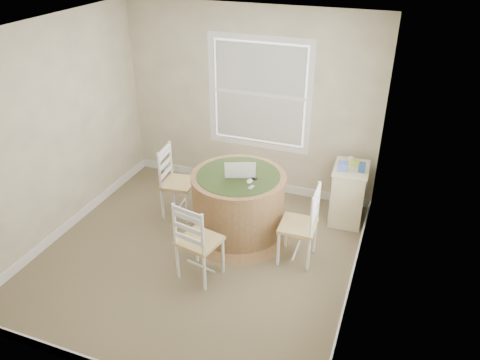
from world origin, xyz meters
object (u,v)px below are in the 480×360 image
at_px(chair_right, 298,225).
at_px(round_table, 238,202).
at_px(corner_chest, 348,194).
at_px(chair_left, 179,183).
at_px(laptop, 240,173).
at_px(chair_near, 199,240).

bearing_deg(chair_right, round_table, -109.44).
distance_m(round_table, corner_chest, 1.46).
bearing_deg(chair_left, laptop, -103.70).
height_order(chair_near, chair_right, same).
xyz_separation_m(chair_left, chair_near, (0.79, -1.06, 0.00)).
relative_size(round_table, laptop, 2.96).
bearing_deg(round_table, chair_near, -86.38).
bearing_deg(chair_near, round_table, -84.31).
height_order(round_table, chair_right, chair_right).
bearing_deg(chair_left, chair_right, -108.93).
xyz_separation_m(chair_near, chair_right, (0.93, 0.65, 0.00)).
height_order(round_table, laptop, laptop).
height_order(round_table, chair_near, chair_near).
bearing_deg(chair_right, chair_left, -104.98).
distance_m(round_table, chair_near, 0.92).
distance_m(laptop, corner_chest, 1.51).
bearing_deg(chair_right, laptop, -110.63).
relative_size(laptop, corner_chest, 0.58).
xyz_separation_m(round_table, chair_left, (-0.89, 0.14, 0.03)).
distance_m(chair_left, chair_right, 1.76).
distance_m(round_table, chair_right, 0.86).
bearing_deg(corner_chest, chair_near, -131.23).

